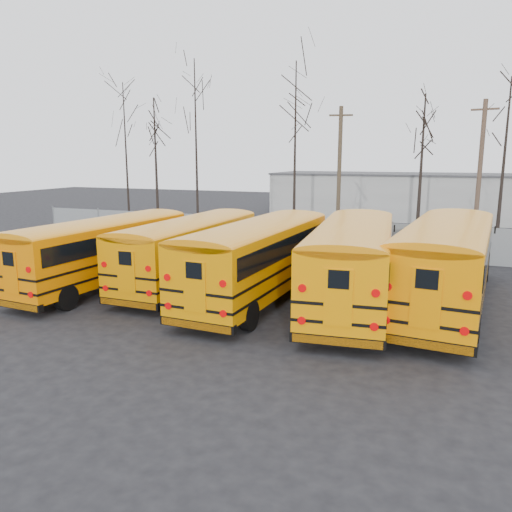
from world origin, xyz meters
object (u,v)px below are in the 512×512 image
at_px(bus_e, 447,257).
at_px(bus_b, 192,245).
at_px(bus_c, 261,253).
at_px(utility_pole_left, 339,172).
at_px(bus_a, 106,246).
at_px(utility_pole_right, 480,173).
at_px(bus_d, 353,256).

bearing_deg(bus_e, bus_b, -174.50).
height_order(bus_c, utility_pole_left, utility_pole_left).
relative_size(bus_a, bus_b, 1.02).
distance_m(bus_b, bus_e, 10.52).
bearing_deg(utility_pole_left, utility_pole_right, -16.14).
xyz_separation_m(bus_a, bus_e, (13.92, 1.73, 0.20)).
height_order(bus_a, bus_b, bus_a).
distance_m(bus_c, utility_pole_left, 16.69).
distance_m(bus_a, bus_c, 7.05).
bearing_deg(bus_c, utility_pole_left, 94.18).
height_order(bus_c, bus_e, bus_e).
bearing_deg(bus_a, bus_c, 8.72).
relative_size(bus_b, bus_c, 0.94).
distance_m(bus_b, utility_pole_right, 19.34).
xyz_separation_m(bus_b, utility_pole_right, (12.06, 14.84, 2.86)).
bearing_deg(bus_b, bus_c, -15.16).
xyz_separation_m(bus_a, utility_pole_right, (15.46, 16.44, 2.84)).
bearing_deg(bus_e, bus_a, -168.11).
relative_size(bus_b, utility_pole_left, 1.21).
bearing_deg(bus_b, bus_d, -4.80).
xyz_separation_m(bus_a, bus_b, (3.40, 1.60, -0.01)).
relative_size(utility_pole_left, utility_pole_right, 0.99).
height_order(bus_a, utility_pole_right, utility_pole_right).
bearing_deg(bus_c, bus_b, 167.11).
bearing_deg(bus_c, bus_e, 12.03).
bearing_deg(utility_pole_right, bus_c, -103.73).
bearing_deg(bus_d, bus_b, 168.84).
bearing_deg(utility_pole_left, bus_c, -100.75).
bearing_deg(utility_pole_left, bus_a, -123.39).
relative_size(bus_a, utility_pole_left, 1.24).
xyz_separation_m(bus_d, utility_pole_right, (4.82, 15.50, 2.70)).
height_order(bus_a, bus_d, bus_d).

